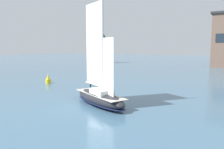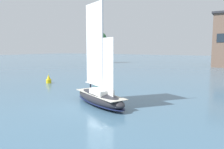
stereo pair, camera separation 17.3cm
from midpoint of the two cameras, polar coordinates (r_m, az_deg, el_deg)
name	(u,v)px [view 2 (the right image)]	position (r m, az deg, el deg)	size (l,w,h in m)	color
ground_plane	(100,105)	(27.80, -3.10, -7.85)	(400.00, 400.00, 0.00)	#42667F
tree_shore_center	(100,41)	(104.55, -3.21, 8.71)	(7.19, 7.19, 14.80)	#4C3828
sailboat_main	(100,96)	(27.52, -3.10, -5.65)	(10.40, 6.85, 13.94)	#232328
channel_buoy	(49,80)	(46.00, -16.11, -1.27)	(1.05, 1.05, 1.90)	yellow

